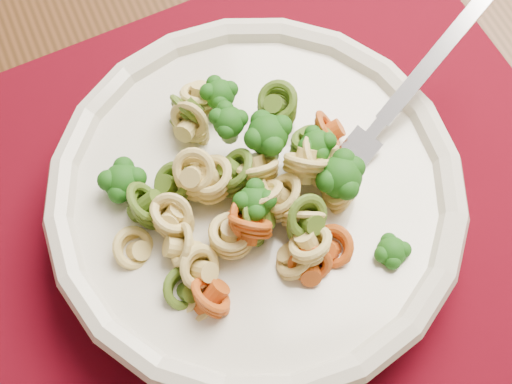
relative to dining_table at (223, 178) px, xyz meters
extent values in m
cube|color=#512D16|center=(0.00, 0.00, 0.07)|extent=(1.63, 1.26, 0.04)
cube|color=#510310|center=(0.01, -0.07, 0.10)|extent=(0.56, 0.49, 0.00)
cylinder|color=silver|center=(0.02, -0.08, 0.10)|extent=(0.12, 0.12, 0.01)
cylinder|color=silver|center=(0.02, -0.08, 0.12)|extent=(0.26, 0.26, 0.03)
torus|color=silver|center=(0.02, -0.08, 0.14)|extent=(0.28, 0.28, 0.02)
camera|label=1|loc=(-0.02, -0.27, 0.56)|focal=50.00mm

